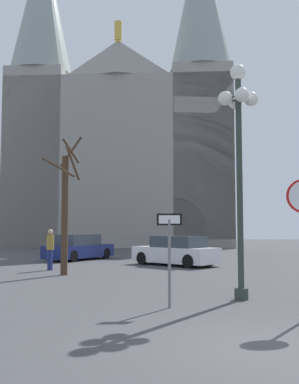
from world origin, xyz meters
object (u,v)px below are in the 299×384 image
object	(u,v)px
parked_car_near_navy	(79,248)
parked_car_far_white	(176,251)
pedestrian_walking	(50,245)
street_lamp	(239,136)
cathedral	(122,138)
one_way_arrow_sign	(169,247)
bare_tree	(65,208)

from	to	relation	value
parked_car_near_navy	parked_car_far_white	bearing A→B (deg)	-38.46
pedestrian_walking	street_lamp	bearing A→B (deg)	-53.49
pedestrian_walking	cathedral	bearing A→B (deg)	82.38
one_way_arrow_sign	cathedral	bearing A→B (deg)	91.52
one_way_arrow_sign	bare_tree	size ratio (longest dim) A/B	0.39
parked_car_near_navy	parked_car_far_white	size ratio (longest dim) A/B	1.09
one_way_arrow_sign	parked_car_far_white	world-z (taller)	one_way_arrow_sign
one_way_arrow_sign	parked_car_near_navy	size ratio (longest dim) A/B	0.46
cathedral	street_lamp	xyz separation A→B (m)	(2.91, -33.07, -6.50)
street_lamp	parked_car_far_white	world-z (taller)	street_lamp
cathedral	street_lamp	size ratio (longest dim) A/B	5.11
bare_tree	parked_car_far_white	distance (m)	6.72
bare_tree	parked_car_near_navy	distance (m)	8.40
parked_car_far_white	pedestrian_walking	xyz separation A→B (m)	(-5.82, -2.05, 0.40)
parked_car_far_white	pedestrian_walking	distance (m)	6.18
bare_tree	parked_car_far_white	size ratio (longest dim) A/B	1.29
parked_car_far_white	pedestrian_walking	bearing A→B (deg)	-160.63
one_way_arrow_sign	street_lamp	xyz separation A→B (m)	(2.00, 1.05, 2.92)
cathedral	parked_car_far_white	world-z (taller)	cathedral
cathedral	pedestrian_walking	xyz separation A→B (m)	(-3.30, -24.68, -9.74)
cathedral	one_way_arrow_sign	world-z (taller)	cathedral
parked_car_far_white	one_way_arrow_sign	bearing A→B (deg)	-97.99
bare_tree	pedestrian_walking	size ratio (longest dim) A/B	3.14
one_way_arrow_sign	parked_car_far_white	xyz separation A→B (m)	(1.61, 11.48, -0.73)
one_way_arrow_sign	pedestrian_walking	bearing A→B (deg)	114.03
street_lamp	parked_car_near_navy	size ratio (longest dim) A/B	1.32
street_lamp	parked_car_near_navy	xyz separation A→B (m)	(-5.52, 14.51, -3.65)
parked_car_near_navy	pedestrian_walking	world-z (taller)	pedestrian_walking
bare_tree	pedestrian_walking	bearing A→B (deg)	113.05
one_way_arrow_sign	parked_car_near_navy	world-z (taller)	one_way_arrow_sign
one_way_arrow_sign	pedestrian_walking	world-z (taller)	one_way_arrow_sign
one_way_arrow_sign	parked_car_near_navy	bearing A→B (deg)	102.74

